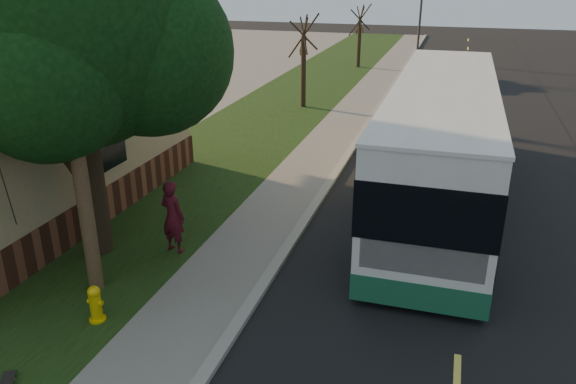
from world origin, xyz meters
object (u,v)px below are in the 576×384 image
object	(u,v)px
leafy_tree	(76,27)
dumpster	(100,138)
fire_hydrant	(95,304)
bare_tree_far	(359,37)
utility_pole	(64,68)
bare_tree_near	(303,62)
distant_car	(453,69)
skateboarder	(173,217)
transit_bus	(441,139)
traffic_signal	(420,15)

from	to	relation	value
leafy_tree	dumpster	bearing A→B (deg)	124.58
fire_hydrant	bare_tree_far	bearing A→B (deg)	90.76
utility_pole	bare_tree_near	xyz separation A→B (m)	(-0.19, 17.01, -2.48)
fire_hydrant	utility_pole	size ratio (longest dim) A/B	0.08
dumpster	distant_car	distance (m)	21.22
skateboarder	dumpster	distance (m)	8.37
bare_tree_near	bare_tree_far	distance (m)	12.01
transit_bus	dumpster	xyz separation A→B (m)	(-11.64, 0.66, -1.15)
skateboarder	dumpster	bearing A→B (deg)	-30.52
fire_hydrant	traffic_signal	xyz separation A→B (m)	(3.10, 34.00, 2.73)
fire_hydrant	dumpster	size ratio (longest dim) A/B	0.44
bare_tree_near	utility_pole	bearing A→B (deg)	-89.34
utility_pole	dumpster	distance (m)	10.20
fire_hydrant	utility_pole	world-z (taller)	utility_pole
skateboarder	dumpster	size ratio (longest dim) A/B	1.04
fire_hydrant	bare_tree_near	distance (m)	18.10
utility_pole	transit_bus	distance (m)	10.10
bare_tree_far	skateboarder	xyz separation A→B (m)	(0.50, -27.02, -1.06)
traffic_signal	dumpster	size ratio (longest dim) A/B	3.25
leafy_tree	transit_bus	world-z (taller)	leafy_tree
utility_pole	dumpster	bearing A→B (deg)	123.19
bare_tree_far	transit_bus	size ratio (longest dim) A/B	0.32
fire_hydrant	bare_tree_near	size ratio (longest dim) A/B	0.17
utility_pole	leafy_tree	bearing A→B (deg)	117.60
leafy_tree	distant_car	size ratio (longest dim) A/B	1.68
bare_tree_far	transit_bus	distance (m)	22.67
distant_car	fire_hydrant	bearing A→B (deg)	-109.65
transit_bus	leafy_tree	bearing A→B (deg)	-143.02
transit_bus	bare_tree_near	bearing A→B (deg)	124.31
dumpster	skateboarder	bearing A→B (deg)	-44.66
bare_tree_far	leafy_tree	bearing A→B (deg)	-92.45
utility_pole	bare_tree_far	size ratio (longest dim) A/B	2.25
distant_car	bare_tree_near	bearing A→B (deg)	-135.14
fire_hydrant	bare_tree_far	size ratio (longest dim) A/B	0.18
bare_tree_far	distant_car	size ratio (longest dim) A/B	0.87
dumpster	utility_pole	bearing A→B (deg)	-56.81
fire_hydrant	bare_tree_near	world-z (taller)	bare_tree_near
transit_bus	skateboarder	world-z (taller)	transit_bus
traffic_signal	transit_bus	bearing A→B (deg)	-84.04
fire_hydrant	bare_tree_far	xyz separation A→B (m)	(-0.40, 30.00, 1.57)
leafy_tree	utility_pole	bearing A→B (deg)	-62.40
bare_tree_near	leafy_tree	bearing A→B (deg)	-92.50
utility_pole	transit_bus	bearing A→B (deg)	47.93
skateboarder	bare_tree_near	bearing A→B (deg)	-72.05
leafy_tree	bare_tree_far	distance (m)	27.56
fire_hydrant	traffic_signal	bearing A→B (deg)	84.79
bare_tree_near	fire_hydrant	bearing A→B (deg)	-87.14
skateboarder	distant_car	world-z (taller)	skateboarder
transit_bus	skateboarder	xyz separation A→B (m)	(-5.69, -5.22, -0.87)
bare_tree_far	skateboarder	world-z (taller)	bare_tree_far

